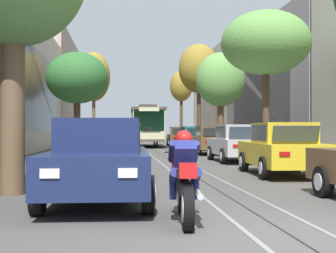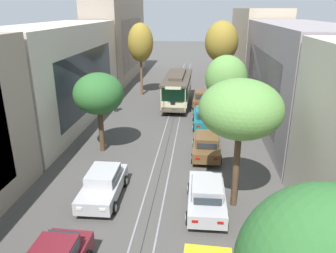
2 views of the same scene
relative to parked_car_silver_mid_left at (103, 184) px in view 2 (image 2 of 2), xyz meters
name	(u,v)px [view 2 (image 2 of 2)]	position (x,y,z in m)	size (l,w,h in m)	color
ground_plane	(168,140)	(2.69, 8.39, -0.80)	(160.00, 160.00, 0.00)	#4C4947
trolley_track_rails	(173,124)	(2.69, 12.19, -0.79)	(1.14, 66.03, 0.01)	gray
building_facade_left	(57,71)	(-7.08, 11.62, 3.82)	(5.92, 57.73, 10.99)	gray
building_facade_right	(286,72)	(12.36, 14.13, 3.62)	(5.72, 57.73, 9.57)	beige
parked_car_silver_mid_left	(103,184)	(0.00, 0.00, 0.00)	(2.04, 4.38, 1.58)	#B7B7BC
parked_car_silver_mid_right	(207,195)	(5.45, -0.55, 0.00)	(2.02, 4.37, 1.58)	#B7B7BC
parked_car_brown_fourth_right	(207,145)	(5.55, 5.88, 0.00)	(2.05, 4.38, 1.58)	brown
parked_car_teal_fifth_right	(204,117)	(5.45, 11.87, 0.00)	(2.09, 4.40, 1.58)	#196B70
parked_car_brown_sixth_right	(202,98)	(5.30, 18.21, 0.00)	(2.11, 4.41, 1.58)	brown
street_tree_kerb_left_second	(99,94)	(-1.82, 6.03, 3.35)	(3.38, 3.51, 5.58)	#4C3826
street_tree_kerb_left_mid	(141,43)	(-1.75, 22.10, 5.13)	(2.84, 2.91, 8.11)	brown
street_tree_kerb_right_second	(241,110)	(6.86, -0.02, 4.35)	(3.93, 3.91, 6.59)	#4C3826
street_tree_kerb_right_mid	(226,79)	(6.94, 10.05, 3.73)	(3.20, 2.75, 6.32)	brown
street_tree_kerb_right_fourth	(222,42)	(7.01, 19.17, 5.58)	(3.33, 3.50, 8.46)	#4C3826
street_tree_kerb_right_far	(216,38)	(6.91, 29.97, 5.02)	(2.37, 2.20, 7.53)	#4C3826
cable_car_trolley	(178,88)	(2.69, 18.67, 0.86)	(2.77, 9.17, 3.28)	#1E5B38
pedestrian_on_left_pavement	(116,103)	(-3.15, 15.28, 0.11)	(0.55, 0.24, 1.61)	black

